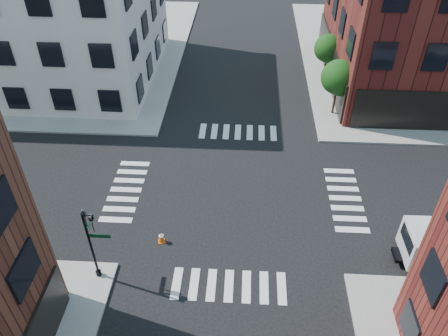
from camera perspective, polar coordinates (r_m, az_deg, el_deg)
ground at (r=27.88m, az=1.36°, el=-3.41°), size 120.00×120.00×0.00m
sidewalk_nw at (r=50.43m, az=-22.99°, el=14.19°), size 30.00×30.00×0.15m
building_nw at (r=43.55m, az=-24.80°, el=17.87°), size 22.00×16.00×11.00m
tree_near at (r=35.04m, az=14.81°, el=11.18°), size 2.69×2.69×4.49m
tree_far at (r=40.49m, az=13.49°, el=14.79°), size 2.43×2.43×4.07m
signal_pole at (r=22.36m, az=-16.93°, el=-8.72°), size 1.29×1.24×4.60m
traffic_cone at (r=25.06m, az=-8.19°, el=-8.96°), size 0.47×0.47×0.71m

